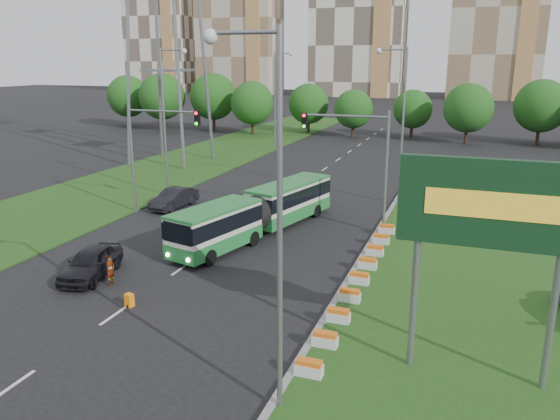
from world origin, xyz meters
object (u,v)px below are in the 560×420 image
at_px(traffic_mast_median, 362,152).
at_px(pedestrian, 110,270).
at_px(shopping_trolley, 129,300).
at_px(billboard, 490,214).
at_px(articulated_bus, 257,212).
at_px(traffic_mast_left, 150,142).
at_px(car_left_near, 91,262).
at_px(car_left_far, 174,198).

distance_m(traffic_mast_median, pedestrian, 17.20).
height_order(traffic_mast_median, shopping_trolley, traffic_mast_median).
height_order(billboard, pedestrian, billboard).
relative_size(billboard, articulated_bus, 0.54).
relative_size(pedestrian, shopping_trolley, 2.53).
bearing_deg(traffic_mast_median, articulated_bus, -154.73).
xyz_separation_m(traffic_mast_left, car_left_near, (3.51, -11.66, -4.55)).
relative_size(car_left_near, shopping_trolley, 7.48).
bearing_deg(car_left_far, traffic_mast_left, -97.76).
xyz_separation_m(billboard, traffic_mast_left, (-22.63, 15.00, -0.81)).
height_order(articulated_bus, shopping_trolley, articulated_bus).
bearing_deg(traffic_mast_median, car_left_near, -132.60).
distance_m(traffic_mast_left, car_left_far, 5.05).
relative_size(traffic_mast_left, shopping_trolley, 12.79).
distance_m(billboard, pedestrian, 18.51).
distance_m(pedestrian, shopping_trolley, 3.06).
xyz_separation_m(traffic_mast_median, traffic_mast_left, (-15.16, -1.00, 0.00)).
height_order(billboard, traffic_mast_median, same).
bearing_deg(car_left_near, pedestrian, -29.99).
distance_m(traffic_mast_median, articulated_bus, 7.85).
bearing_deg(billboard, car_left_far, 142.39).
bearing_deg(shopping_trolley, articulated_bus, 96.71).
xyz_separation_m(pedestrian, shopping_trolley, (2.37, -1.87, -0.48)).
relative_size(traffic_mast_median, traffic_mast_left, 1.00).
bearing_deg(billboard, pedestrian, 170.92).
height_order(traffic_mast_median, car_left_far, traffic_mast_median).
bearing_deg(articulated_bus, car_left_near, -104.85).
bearing_deg(pedestrian, car_left_near, 70.80).
relative_size(car_left_far, shopping_trolley, 7.33).
xyz_separation_m(articulated_bus, pedestrian, (-3.84, -10.29, -0.71)).
relative_size(traffic_mast_left, pedestrian, 5.05).
bearing_deg(traffic_mast_left, shopping_trolley, -61.93).
bearing_deg(articulated_bus, traffic_mast_left, -177.68).
relative_size(billboard, shopping_trolley, 12.79).
xyz_separation_m(car_left_far, pedestrian, (4.64, -14.26, 0.04)).
bearing_deg(shopping_trolley, car_left_far, 127.08).
bearing_deg(traffic_mast_left, pedestrian, -67.20).
xyz_separation_m(articulated_bus, car_left_near, (-5.46, -9.74, -0.71)).
height_order(traffic_mast_median, pedestrian, traffic_mast_median).
xyz_separation_m(traffic_mast_left, pedestrian, (5.13, -12.21, -4.56)).
bearing_deg(traffic_mast_left, traffic_mast_median, 3.77).
height_order(car_left_near, pedestrian, car_left_near).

